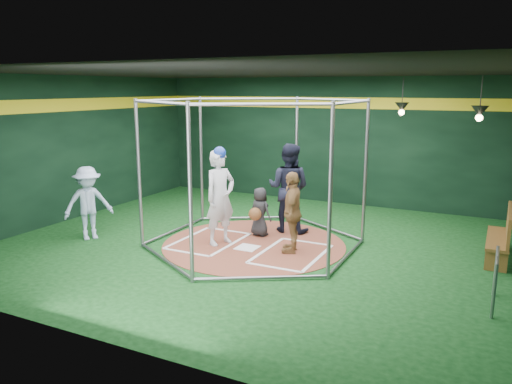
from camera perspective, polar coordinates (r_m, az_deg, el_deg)
The scene contains 15 objects.
room_shell at distance 10.07m, azimuth -0.23°, elevation 3.55°, with size 10.10×9.10×3.53m.
clay_disc at distance 10.46m, azimuth -0.24°, elevation -5.98°, with size 3.80×3.80×0.01m, color brown.
home_plate at distance 10.20m, azimuth -1.01°, elevation -6.37°, with size 0.43×0.43×0.01m, color white.
batter_box_left at distance 10.70m, azimuth -5.43°, elevation -5.57°, with size 1.17×1.77×0.01m.
batter_box_right at distance 9.87m, azimuth 4.07°, elevation -7.05°, with size 1.17×1.77×0.01m.
batting_cage at distance 10.11m, azimuth -0.25°, elevation 2.12°, with size 4.05×4.67×3.00m.
pendant_lamp_near at distance 12.71m, azimuth 16.33°, elevation 9.27°, with size 0.34×0.34×0.90m.
pendant_lamp_far at distance 10.92m, azimuth 24.19°, elevation 8.37°, with size 0.34×0.34×0.90m.
batter_figure at distance 10.26m, azimuth -4.11°, elevation -0.51°, with size 0.69×0.84×2.03m.
visitor_leopard at distance 9.80m, azimuth 4.17°, elevation -2.31°, with size 0.94×0.39×1.61m, color tan.
catcher_figure at distance 10.89m, azimuth 0.41°, elevation -2.29°, with size 0.59×0.61×1.07m.
umpire at distance 11.17m, azimuth 3.74°, elevation 0.47°, with size 0.97×0.76×1.99m, color black.
bystander_blue at distance 11.23m, azimuth -18.63°, elevation -1.22°, with size 1.02×0.59×1.58m, color #AABEE0.
dugout_bench at distance 10.54m, azimuth 26.38°, elevation -4.31°, with size 0.39×1.68×0.98m.
steel_railing at distance 8.25m, azimuth 25.73°, elevation -8.22°, with size 0.05×0.95×0.82m.
Camera 1 is at (4.47, -8.90, 3.21)m, focal length 35.00 mm.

